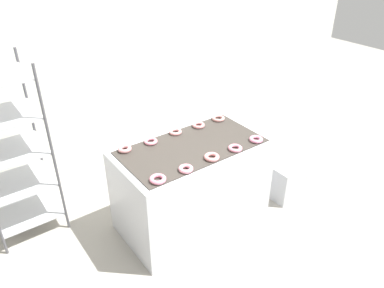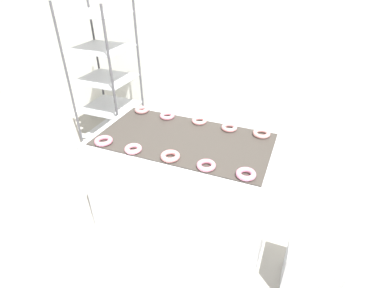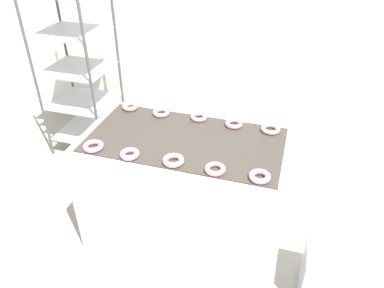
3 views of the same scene
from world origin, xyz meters
name	(u,v)px [view 1 (image 1 of 3)]	position (x,y,z in m)	size (l,w,h in m)	color
ground_plane	(234,258)	(0.00, 0.00, 0.00)	(14.00, 14.00, 0.00)	#9E998E
wall_back	(110,45)	(0.00, 2.12, 1.40)	(8.00, 0.05, 2.80)	silver
fryer_machine	(192,185)	(0.00, 0.62, 0.42)	(1.36, 0.74, 0.85)	#B7BABF
baking_rack_cart	(11,152)	(-1.31, 1.49, 0.83)	(0.59, 0.55, 1.63)	#4C4C51
glaze_bin	(285,180)	(1.03, 0.36, 0.19)	(0.34, 0.31, 0.38)	#B7BABF
donut_near_leftmost	(158,179)	(-0.52, 0.35, 0.86)	(0.13, 0.13, 0.03)	pink
donut_near_left	(186,169)	(-0.26, 0.34, 0.86)	(0.12, 0.12, 0.03)	pink
donut_near_center	(212,157)	(0.01, 0.36, 0.86)	(0.13, 0.13, 0.03)	pink
donut_near_right	(235,148)	(0.26, 0.35, 0.86)	(0.12, 0.12, 0.03)	pink
donut_near_rightmost	(256,139)	(0.52, 0.35, 0.86)	(0.12, 0.12, 0.03)	pink
donut_far_leftmost	(125,149)	(-0.51, 0.90, 0.86)	(0.12, 0.12, 0.04)	#CF8687
donut_far_left	(151,141)	(-0.27, 0.88, 0.86)	(0.12, 0.12, 0.03)	pink
donut_far_center	(175,132)	(0.01, 0.90, 0.86)	(0.12, 0.12, 0.03)	pink
donut_far_right	(199,125)	(0.27, 0.88, 0.86)	(0.12, 0.12, 0.03)	#DA8B8C
donut_far_rightmost	(218,118)	(0.51, 0.88, 0.86)	(0.13, 0.13, 0.03)	#D7918C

